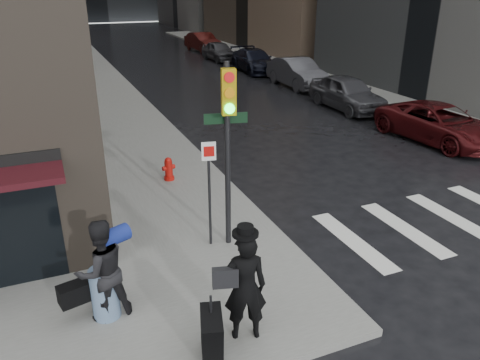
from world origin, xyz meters
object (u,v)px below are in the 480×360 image
object	(u,v)px
traffic_light	(226,133)
parked_car_4	(219,51)
parked_car_3	(254,61)
man_jeans	(101,270)
parked_car_1	(347,93)
man_overcoat	(238,295)
parked_car_2	(297,73)
fire_hydrant	(169,170)
parked_car_0	(439,123)
parked_car_5	(203,42)

from	to	relation	value
traffic_light	parked_car_4	bearing A→B (deg)	82.04
parked_car_3	man_jeans	bearing A→B (deg)	-117.20
man_jeans	parked_car_1	xyz separation A→B (m)	(13.30, 11.62, -0.31)
man_overcoat	man_jeans	bearing A→B (deg)	-21.89
man_overcoat	traffic_light	bearing A→B (deg)	-92.48
parked_car_1	parked_car_2	distance (m)	5.71
fire_hydrant	parked_car_0	bearing A→B (deg)	0.33
parked_car_4	parked_car_2	bearing A→B (deg)	-88.39
man_overcoat	parked_car_0	distance (m)	13.85
man_jeans	parked_car_4	world-z (taller)	man_jeans
fire_hydrant	parked_car_3	size ratio (longest dim) A/B	0.14
fire_hydrant	parked_car_3	bearing A→B (deg)	57.99
parked_car_5	fire_hydrant	bearing A→B (deg)	-116.21
parked_car_0	man_overcoat	bearing A→B (deg)	-152.89
man_overcoat	parked_car_3	distance (m)	27.10
parked_car_3	parked_car_4	xyz separation A→B (m)	(-0.51, 5.70, -0.02)
parked_car_2	man_overcoat	bearing A→B (deg)	-121.20
man_overcoat	parked_car_5	size ratio (longest dim) A/B	0.44
parked_car_0	parked_car_3	distance (m)	17.11
man_jeans	traffic_light	size ratio (longest dim) A/B	0.46
traffic_light	fire_hydrant	bearing A→B (deg)	105.48
man_overcoat	parked_car_3	world-z (taller)	man_overcoat
parked_car_1	fire_hydrant	bearing A→B (deg)	-150.31
fire_hydrant	parked_car_4	world-z (taller)	parked_car_4
fire_hydrant	parked_car_3	world-z (taller)	parked_car_3
parked_car_0	parked_car_2	size ratio (longest dim) A/B	1.03
traffic_light	man_jeans	bearing A→B (deg)	-141.14
fire_hydrant	parked_car_2	size ratio (longest dim) A/B	0.14
fire_hydrant	parked_car_0	xyz separation A→B (m)	(10.93, 0.06, 0.25)
fire_hydrant	man_overcoat	bearing A→B (deg)	-95.72
parked_car_0	man_jeans	bearing A→B (deg)	-162.04
man_overcoat	fire_hydrant	xyz separation A→B (m)	(0.74, 7.39, -0.60)
parked_car_2	parked_car_5	xyz separation A→B (m)	(-0.19, 17.10, -0.02)
man_overcoat	parked_car_0	world-z (taller)	man_overcoat
man_jeans	parked_car_5	world-z (taller)	man_jeans
parked_car_1	parked_car_3	world-z (taller)	parked_car_1
traffic_light	parked_car_5	world-z (taller)	traffic_light
parked_car_4	traffic_light	bearing A→B (deg)	-112.18
traffic_light	parked_car_0	xyz separation A→B (m)	(10.68, 4.41, -2.14)
man_jeans	parked_car_0	bearing A→B (deg)	-170.56
traffic_light	parked_car_0	bearing A→B (deg)	34.60
parked_car_4	fire_hydrant	bearing A→B (deg)	-116.14
fire_hydrant	parked_car_5	size ratio (longest dim) A/B	0.15
man_jeans	parked_car_2	bearing A→B (deg)	-142.29
man_jeans	parked_car_5	bearing A→B (deg)	-125.38
parked_car_1	parked_car_3	bearing A→B (deg)	90.23
man_overcoat	parked_car_2	bearing A→B (deg)	-106.20
parked_car_0	parked_car_4	bearing A→B (deg)	86.34
parked_car_1	parked_car_4	distance (m)	17.11
parked_car_2	parked_car_5	size ratio (longest dim) A/B	1.02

